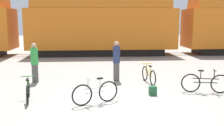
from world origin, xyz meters
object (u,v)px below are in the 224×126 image
(freight_train, at_px, (102,22))
(bicycle_green, at_px, (28,90))
(backpack, at_px, (153,91))
(person_in_green, at_px, (35,63))
(bicycle_yellow, at_px, (149,75))
(bicycle_silver, at_px, (95,93))
(person_in_navy, at_px, (116,61))
(bicycle_black, at_px, (205,83))

(freight_train, height_order, bicycle_green, freight_train)
(bicycle_green, distance_m, backpack, 4.51)
(person_in_green, height_order, backpack, person_in_green)
(bicycle_yellow, bearing_deg, backpack, -97.64)
(bicycle_yellow, height_order, bicycle_silver, bicycle_silver)
(bicycle_yellow, relative_size, person_in_navy, 0.93)
(bicycle_black, distance_m, backpack, 2.11)
(bicycle_silver, distance_m, person_in_green, 4.27)
(freight_train, bearing_deg, bicycle_yellow, -80.07)
(bicycle_yellow, distance_m, bicycle_green, 5.22)
(person_in_green, xyz_separation_m, person_in_navy, (3.68, 0.03, 0.03))
(freight_train, distance_m, bicycle_silver, 12.64)
(bicycle_black, bearing_deg, freight_train, 107.21)
(freight_train, relative_size, person_in_green, 20.76)
(freight_train, bearing_deg, bicycle_green, -104.50)
(freight_train, relative_size, bicycle_yellow, 21.69)
(freight_train, height_order, person_in_green, freight_train)
(bicycle_yellow, xyz_separation_m, backpack, (-0.25, -1.90, -0.19))
(bicycle_yellow, relative_size, bicycle_black, 0.94)
(bicycle_silver, xyz_separation_m, person_in_green, (-2.67, 3.29, 0.51))
(freight_train, distance_m, person_in_green, 9.88)
(person_in_navy, bearing_deg, freight_train, -42.59)
(bicycle_silver, xyz_separation_m, person_in_navy, (1.02, 3.32, 0.54))
(bicycle_silver, relative_size, person_in_navy, 0.85)
(bicycle_yellow, xyz_separation_m, bicycle_black, (1.84, -1.74, 0.03))
(bicycle_yellow, xyz_separation_m, person_in_green, (-5.07, 0.54, 0.54))
(freight_train, xyz_separation_m, bicycle_yellow, (1.69, -9.67, -2.27))
(bicycle_black, bearing_deg, person_in_green, 161.76)
(bicycle_silver, height_order, backpack, bicycle_silver)
(bicycle_silver, relative_size, bicycle_black, 0.86)
(freight_train, xyz_separation_m, bicycle_green, (-3.06, -11.83, -2.28))
(bicycle_silver, bearing_deg, person_in_navy, 73.01)
(bicycle_yellow, height_order, bicycle_green, bicycle_yellow)
(bicycle_green, distance_m, person_in_navy, 4.37)
(backpack, bearing_deg, bicycle_green, -176.67)
(bicycle_yellow, height_order, bicycle_black, bicycle_black)
(freight_train, xyz_separation_m, person_in_navy, (0.31, -9.09, -1.71))
(bicycle_yellow, bearing_deg, bicycle_silver, -131.13)
(bicycle_yellow, height_order, backpack, bicycle_yellow)
(bicycle_green, distance_m, bicycle_black, 6.61)
(person_in_navy, bearing_deg, backpack, 160.09)
(person_in_green, bearing_deg, bicycle_silver, 54.15)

